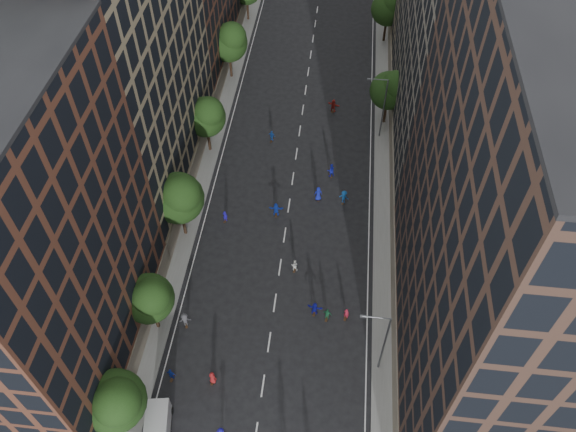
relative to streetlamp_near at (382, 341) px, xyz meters
name	(u,v)px	position (x,y,z in m)	size (l,w,h in m)	color
ground	(296,156)	(-10.37, 28.00, -5.17)	(240.00, 240.00, 0.00)	black
sidewalk_left	(215,112)	(-22.37, 35.50, -5.09)	(4.00, 105.00, 0.15)	slate
sidewalk_right	(390,125)	(1.63, 35.50, -5.09)	(4.00, 105.00, 0.15)	slate
bldg_left_a	(16,254)	(-29.37, -1.00, 9.83)	(14.00, 22.00, 30.00)	#542E20
bldg_left_b	(108,54)	(-29.37, 23.00, 11.83)	(14.00, 26.00, 34.00)	#837355
bldg_right_a	(524,231)	(8.63, 3.00, 12.83)	(14.00, 30.00, 36.00)	#402B22
bldg_right_b	(476,33)	(8.63, 32.00, 11.33)	(14.00, 28.00, 33.00)	#625C51
tree_left_0	(115,401)	(-21.38, -8.15, 0.79)	(5.20, 5.20, 8.83)	black
tree_left_1	(150,298)	(-21.39, 1.86, 0.38)	(4.80, 4.80, 8.21)	black
tree_left_2	(179,197)	(-21.36, 13.83, 1.19)	(5.60, 5.60, 9.45)	black
tree_left_3	(207,116)	(-21.38, 27.85, 0.65)	(5.00, 5.00, 8.58)	black
tree_left_4	(230,41)	(-21.37, 43.84, 0.93)	(5.40, 5.40, 9.08)	black
tree_right_a	(391,89)	(1.02, 35.85, 0.46)	(5.00, 5.00, 8.39)	black
tree_right_b	(390,7)	(1.02, 55.85, 0.79)	(5.20, 5.20, 8.83)	black
streetlamp_near	(382,341)	(0.00, 0.00, 0.00)	(2.64, 0.22, 9.06)	#595B60
streetlamp_far	(382,105)	(0.00, 33.00, 0.00)	(2.64, 0.22, 9.06)	#595B60
cargo_van	(158,427)	(-18.75, -8.23, -3.93)	(2.75, 4.66, 2.34)	#B3B3B5
skater_4	(171,374)	(-18.87, -3.19, -4.38)	(0.93, 0.39, 1.58)	#132C9D
skater_5	(315,309)	(-6.22, 5.23, -4.32)	(1.57, 0.50, 1.69)	#11138E
skater_6	(212,378)	(-15.01, -3.10, -4.35)	(0.80, 0.52, 1.64)	maroon
skater_7	(346,314)	(-3.03, 5.05, -4.41)	(0.55, 0.36, 1.51)	maroon
skater_8	(294,265)	(-8.78, 10.35, -4.39)	(0.76, 0.59, 1.56)	silver
skater_9	(185,320)	(-18.87, 2.50, -4.25)	(1.19, 0.68, 1.84)	#434247
skater_10	(327,314)	(-4.91, 4.74, -4.37)	(0.94, 0.39, 1.61)	#1B5C38
skater_11	(276,210)	(-11.69, 17.89, -4.25)	(1.70, 0.54, 1.83)	#1532AC
skater_12	(318,194)	(-7.02, 20.86, -4.21)	(0.93, 0.61, 1.91)	#141FA6
skater_13	(225,216)	(-17.41, 16.37, -4.40)	(0.56, 0.37, 1.54)	#1D14A5
skater_14	(331,170)	(-5.78, 24.94, -4.20)	(0.94, 0.73, 1.94)	#131A9F
skater_15	(344,197)	(-3.98, 20.71, -4.25)	(1.18, 0.68, 1.83)	#1451AA
skater_16	(272,136)	(-13.82, 30.64, -4.37)	(0.93, 0.39, 1.59)	#123F97
skater_17	(333,106)	(-6.17, 37.59, -4.23)	(1.74, 0.56, 1.88)	#AE221D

